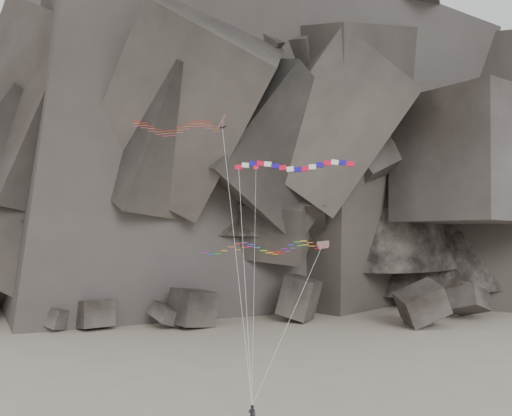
{
  "coord_description": "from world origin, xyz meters",
  "views": [
    {
      "loc": [
        -5.0,
        -54.48,
        15.59
      ],
      "look_at": [
        0.17,
        6.0,
        17.55
      ],
      "focal_mm": 40.0,
      "sensor_mm": 36.0,
      "label": 1
    }
  ],
  "objects": [
    {
      "name": "headland",
      "position": [
        0.0,
        70.0,
        42.0
      ],
      "size": [
        110.0,
        70.0,
        84.0
      ],
      "primitive_type": null,
      "color": "#4B433D",
      "rests_on": "ground"
    },
    {
      "name": "boulder_field",
      "position": [
        10.13,
        35.02,
        2.4
      ],
      "size": [
        73.31,
        15.11,
        8.72
      ],
      "color": "#47423F",
      "rests_on": "ground"
    },
    {
      "name": "ground",
      "position": [
        0.0,
        0.0,
        0.0
      ],
      "size": [
        260.0,
        260.0,
        0.0
      ],
      "primitive_type": "plane",
      "color": "#9F9380",
      "rests_on": "ground"
    },
    {
      "name": "parafoil_kite",
      "position": [
        0.13,
        2.04,
        13.47
      ],
      "size": [
        13.2,
        11.92,
        12.7
      ],
      "rotation": [
        0.0,
        0.0,
        -0.01
      ],
      "color": "#DFA00C",
      "rests_on": "ground"
    },
    {
      "name": "pennant_kite",
      "position": [
        -0.7,
        -2.94,
        16.06
      ],
      "size": [
        1.32,
        8.89,
        19.89
      ],
      "rotation": [
        0.0,
        0.0,
        0.03
      ],
      "color": "red",
      "rests_on": "ground"
    },
    {
      "name": "delta_kite",
      "position": [
        -8.52,
        4.5,
        25.88
      ],
      "size": [
        11.64,
        14.9,
        25.78
      ],
      "rotation": [
        0.0,
        0.0,
        -0.37
      ],
      "color": "red",
      "rests_on": "ground"
    },
    {
      "name": "kite_flyer",
      "position": [
        -1.47,
        -9.48,
        0.91
      ],
      "size": [
        0.67,
        0.47,
        1.83
      ],
      "primitive_type": "imported",
      "rotation": [
        0.0,
        0.0,
        3.06
      ],
      "color": "black",
      "rests_on": "ground"
    },
    {
      "name": "banner_kite",
      "position": [
        3.21,
        -0.5,
        21.34
      ],
      "size": [
        11.28,
        10.72,
        20.49
      ],
      "rotation": [
        0.0,
        0.0,
        -0.23
      ],
      "color": "red",
      "rests_on": "ground"
    }
  ]
}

